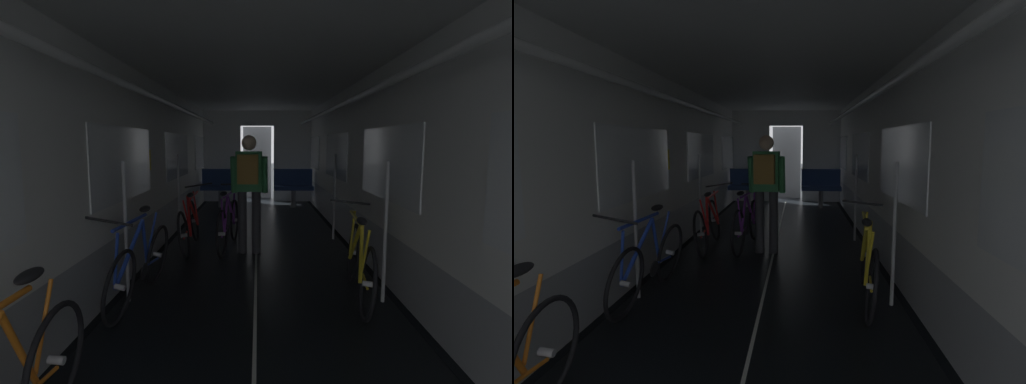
# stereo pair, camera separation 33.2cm
# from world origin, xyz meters

# --- Properties ---
(train_car_shell) EXTENTS (3.14, 12.34, 2.57)m
(train_car_shell) POSITION_xyz_m (-0.00, 3.60, 1.70)
(train_car_shell) COLOR black
(train_car_shell) RESTS_ON ground
(bench_seat_far_left) EXTENTS (0.98, 0.51, 0.95)m
(bench_seat_far_left) POSITION_xyz_m (-0.90, 8.07, 0.57)
(bench_seat_far_left) COLOR gray
(bench_seat_far_left) RESTS_ON ground
(bench_seat_far_right) EXTENTS (0.98, 0.51, 0.95)m
(bench_seat_far_right) POSITION_xyz_m (0.90, 8.07, 0.57)
(bench_seat_far_right) COLOR gray
(bench_seat_far_right) RESTS_ON ground
(bicycle_red) EXTENTS (0.44, 1.69, 0.96)m
(bicycle_red) POSITION_xyz_m (-0.99, 4.05, 0.38)
(bicycle_red) COLOR black
(bicycle_red) RESTS_ON ground
(bicycle_yellow) EXTENTS (0.44, 1.69, 0.95)m
(bicycle_yellow) POSITION_xyz_m (1.05, 2.19, 0.38)
(bicycle_yellow) COLOR black
(bicycle_yellow) RESTS_ON ground
(bicycle_blue) EXTENTS (0.47, 1.70, 0.96)m
(bicycle_blue) POSITION_xyz_m (-1.14, 2.12, 0.38)
(bicycle_blue) COLOR black
(bicycle_blue) RESTS_ON ground
(person_cyclist_aisle) EXTENTS (0.54, 0.39, 1.69)m
(person_cyclist_aisle) POSITION_xyz_m (-0.10, 3.85, 1.02)
(person_cyclist_aisle) COLOR #2D2D33
(person_cyclist_aisle) RESTS_ON ground
(bicycle_purple_in_aisle) EXTENTS (0.44, 1.68, 0.93)m
(bicycle_purple_in_aisle) POSITION_xyz_m (-0.42, 4.12, 0.38)
(bicycle_purple_in_aisle) COLOR black
(bicycle_purple_in_aisle) RESTS_ON ground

